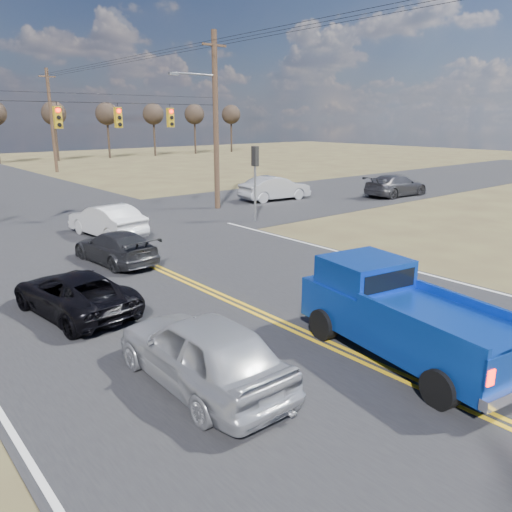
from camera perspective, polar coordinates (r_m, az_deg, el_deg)
ground at (r=11.74m, az=11.72°, el=-11.46°), size 160.00×160.00×0.00m
road_main at (r=19.10m, az=-12.35°, el=-0.89°), size 14.00×120.00×0.02m
road_cross at (r=26.27m, az=-20.58°, el=2.91°), size 120.00×12.00×0.02m
signal_gantry at (r=25.71m, az=-20.43°, el=14.09°), size 19.60×4.83×10.00m
utility_poles at (r=24.80m, az=-20.93°, el=14.41°), size 19.60×58.32×10.00m
treeline at (r=34.35m, az=-26.79°, el=14.60°), size 87.00×117.80×7.40m
pickup_truck at (r=11.73m, az=16.21°, el=-6.53°), size 2.84×5.64×2.02m
silver_suv at (r=10.22m, az=-6.25°, el=-10.65°), size 1.88×4.54×1.54m
black_suv at (r=14.69m, az=-20.09°, el=-3.99°), size 2.49×4.54×1.21m
white_car_queue at (r=23.88m, az=-16.68°, el=3.90°), size 2.08×4.66×1.48m
dgrey_car_queue at (r=19.39m, az=-15.78°, el=0.99°), size 2.00×4.30×1.22m
cross_car_east_near at (r=33.37m, az=2.20°, el=7.75°), size 2.24×5.00×1.59m
cross_car_east_far at (r=36.43m, az=15.71°, el=7.76°), size 2.30×5.24×1.50m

